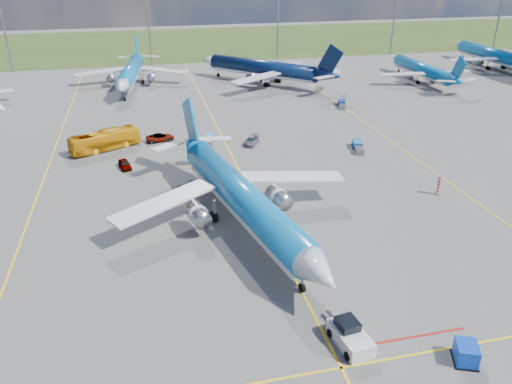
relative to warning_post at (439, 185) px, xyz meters
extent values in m
plane|color=#575754|center=(-26.00, -8.00, -1.50)|extent=(400.00, 400.00, 0.00)
cube|color=#2D4719|center=(-26.00, 142.00, -1.50)|extent=(400.00, 80.00, 0.01)
cube|color=yellow|center=(-26.00, 22.00, -1.49)|extent=(0.25, 160.00, 0.02)
cube|color=yellow|center=(-26.00, -28.00, -1.49)|extent=(60.00, 0.25, 0.02)
cube|color=yellow|center=(-56.00, 32.00, -1.49)|extent=(0.25, 120.00, 0.02)
cube|color=yellow|center=(4.00, 32.00, -1.49)|extent=(0.25, 120.00, 0.02)
cube|color=#A5140F|center=(-18.00, -26.00, -1.49)|extent=(10.00, 0.25, 0.02)
cylinder|color=slate|center=(-76.00, 102.00, 9.50)|extent=(0.50, 0.50, 22.00)
cylinder|color=slate|center=(-36.00, 102.00, 9.50)|extent=(0.50, 0.50, 22.00)
cylinder|color=slate|center=(4.00, 102.00, 9.50)|extent=(0.50, 0.50, 22.00)
cylinder|color=slate|center=(44.00, 102.00, 9.50)|extent=(0.50, 0.50, 22.00)
cylinder|color=slate|center=(84.00, 102.00, 9.50)|extent=(0.50, 0.50, 22.00)
cylinder|color=red|center=(0.00, 0.00, 0.00)|extent=(0.50, 0.50, 3.00)
cube|color=silver|center=(-24.22, -25.57, -0.79)|extent=(3.02, 4.87, 1.42)
cube|color=black|center=(-24.31, -24.92, 0.19)|extent=(2.00, 2.19, 0.98)
cube|color=slate|center=(-24.61, -22.76, -0.90)|extent=(0.64, 2.63, 0.22)
cube|color=#0E40C4|center=(-15.47, -29.64, -0.62)|extent=(2.45, 2.69, 1.75)
imported|color=#ECA10D|center=(-47.11, 29.59, 0.23)|extent=(12.44, 8.13, 3.47)
imported|color=#999999|center=(-43.77, 20.19, -0.82)|extent=(2.47, 4.24, 1.36)
imported|color=#999999|center=(-37.49, 31.89, -0.79)|extent=(5.47, 3.27, 1.42)
imported|color=#999999|center=(-21.50, 26.44, -0.82)|extent=(4.01, 5.01, 1.36)
cube|color=#195C9B|center=(-3.48, 20.51, -0.89)|extent=(2.32, 3.23, 1.23)
cube|color=slate|center=(-4.30, 17.72, -1.00)|extent=(1.92, 2.52, 1.01)
cube|color=#1B65A6|center=(-28.56, 30.47, -0.95)|extent=(1.87, 2.83, 1.11)
cube|color=slate|center=(-29.05, 27.90, -1.05)|extent=(1.56, 2.20, 0.90)
cube|color=navy|center=(4.04, 46.63, -0.93)|extent=(2.29, 3.04, 1.14)
cube|color=slate|center=(3.12, 44.08, -1.03)|extent=(1.88, 2.38, 0.94)
camera|label=1|loc=(-40.04, -56.79, 29.90)|focal=35.00mm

